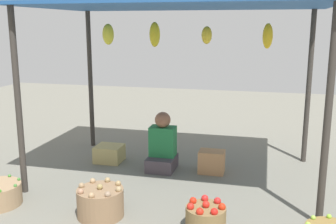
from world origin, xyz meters
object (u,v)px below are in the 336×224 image
(basket_red_tomatoes, at_px, (206,218))
(wooden_crate_stacked_rear, at_px, (212,162))
(vendor_person, at_px, (162,147))
(basket_potatoes, at_px, (100,202))
(wooden_crate_near_vendor, at_px, (109,154))

(basket_red_tomatoes, bearing_deg, wooden_crate_stacked_rear, 95.80)
(vendor_person, height_order, wooden_crate_stacked_rear, vendor_person)
(basket_potatoes, bearing_deg, vendor_person, 79.97)
(basket_red_tomatoes, height_order, wooden_crate_near_vendor, basket_red_tomatoes)
(vendor_person, xyz_separation_m, wooden_crate_near_vendor, (-0.81, 0.10, -0.18))
(basket_potatoes, relative_size, wooden_crate_near_vendor, 1.27)
(wooden_crate_stacked_rear, bearing_deg, wooden_crate_near_vendor, 176.41)
(basket_red_tomatoes, distance_m, wooden_crate_near_vendor, 2.29)
(basket_red_tomatoes, xyz_separation_m, wooden_crate_near_vendor, (-1.63, 1.62, -0.01))
(basket_red_tomatoes, bearing_deg, wooden_crate_near_vendor, 135.14)
(basket_potatoes, bearing_deg, basket_red_tomatoes, -1.79)
(vendor_person, bearing_deg, wooden_crate_near_vendor, 172.63)
(basket_potatoes, relative_size, basket_red_tomatoes, 1.23)
(vendor_person, xyz_separation_m, wooden_crate_stacked_rear, (0.66, 0.01, -0.15))
(vendor_person, relative_size, wooden_crate_stacked_rear, 2.35)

